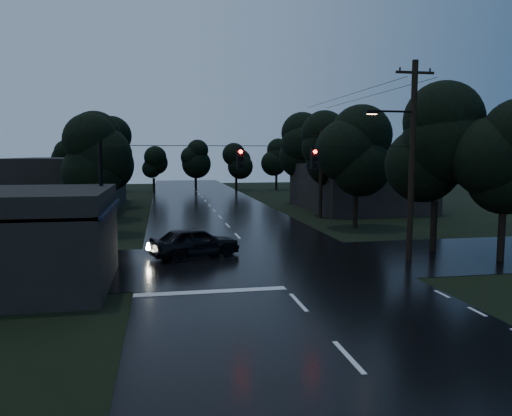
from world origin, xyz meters
name	(u,v)px	position (x,y,z in m)	size (l,w,h in m)	color
ground	(348,358)	(0.00, 0.00, 0.00)	(160.00, 160.00, 0.00)	black
main_road	(220,217)	(0.00, 30.00, 0.00)	(12.00, 120.00, 0.02)	black
cross_street	(261,262)	(0.00, 12.00, 0.00)	(60.00, 9.00, 0.02)	black
building_far_right	(357,187)	(14.00, 34.00, 2.20)	(10.00, 14.00, 4.40)	black
building_far_left	(68,183)	(-14.00, 40.00, 2.50)	(10.00, 16.00, 5.00)	black
utility_pole_main	(410,157)	(7.41, 11.00, 5.26)	(3.50, 0.30, 10.00)	black
utility_pole_far	(321,172)	(8.30, 28.00, 3.88)	(2.00, 0.30, 7.50)	black
anchor_pole_left	(102,208)	(-7.50, 11.00, 3.00)	(0.18, 0.18, 6.00)	black
span_signals	(277,158)	(0.56, 10.99, 5.24)	(15.00, 0.37, 1.12)	black
tree_corner_near	(437,143)	(10.00, 13.00, 5.99)	(4.48, 4.48, 9.44)	black
tree_corner_far	(506,158)	(12.00, 10.00, 5.24)	(3.92, 3.92, 8.26)	black
tree_left_a	(97,157)	(-9.00, 22.00, 5.24)	(3.92, 3.92, 8.26)	black
tree_left_b	(101,151)	(-9.60, 30.00, 5.62)	(4.20, 4.20, 8.85)	black
tree_left_c	(107,148)	(-10.20, 40.00, 5.99)	(4.48, 4.48, 9.44)	black
tree_right_a	(357,151)	(9.00, 22.00, 5.62)	(4.20, 4.20, 8.85)	black
tree_right_b	(328,147)	(9.60, 30.00, 5.99)	(4.48, 4.48, 9.44)	black
tree_right_c	(303,145)	(10.20, 40.00, 6.37)	(4.76, 4.76, 10.03)	black
car	(195,242)	(-3.17, 13.92, 0.81)	(1.91, 4.74, 1.61)	black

